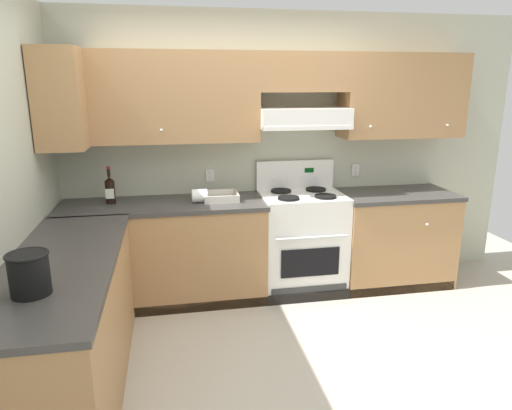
{
  "coord_description": "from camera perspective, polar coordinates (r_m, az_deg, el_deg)",
  "views": [
    {
      "loc": [
        -0.57,
        -2.72,
        1.92
      ],
      "look_at": [
        0.06,
        0.7,
        1.0
      ],
      "focal_mm": 32.46,
      "sensor_mm": 36.0,
      "label": 1
    }
  ],
  "objects": [
    {
      "name": "bowl",
      "position": [
        4.12,
        -4.37,
        0.92
      ],
      "size": [
        0.3,
        0.28,
        0.07
      ],
      "color": "beige",
      "rests_on": "counter_back_run"
    },
    {
      "name": "paper_towel_roll",
      "position": [
        4.05,
        -6.97,
        1.14
      ],
      "size": [
        0.14,
        0.12,
        0.12
      ],
      "color": "white",
      "rests_on": "counter_back_run"
    },
    {
      "name": "stove",
      "position": [
        4.38,
        5.61,
        -4.44
      ],
      "size": [
        0.76,
        0.62,
        1.2
      ],
      "color": "white",
      "rests_on": "ground_plane"
    },
    {
      "name": "wall_left",
      "position": [
        3.17,
        -29.01,
        2.36
      ],
      "size": [
        0.47,
        4.0,
        2.55
      ],
      "color": "#B7BAA3",
      "rests_on": "ground_plane"
    },
    {
      "name": "counter_back_run",
      "position": [
        4.29,
        0.14,
        -5.2
      ],
      "size": [
        3.6,
        0.65,
        0.91
      ],
      "color": "#A87A4C",
      "rests_on": "ground_plane"
    },
    {
      "name": "ground_plane",
      "position": [
        3.38,
        1.27,
        -19.84
      ],
      "size": [
        7.04,
        7.04,
        0.0
      ],
      "primitive_type": "plane",
      "color": "#B2AA99"
    },
    {
      "name": "wall_back",
      "position": [
        4.38,
        2.54,
        9.05
      ],
      "size": [
        4.68,
        0.57,
        2.55
      ],
      "color": "#B7BAA3",
      "rests_on": "ground_plane"
    },
    {
      "name": "wine_bottle",
      "position": [
        4.17,
        -17.55,
        1.86
      ],
      "size": [
        0.08,
        0.08,
        0.32
      ],
      "color": "black",
      "rests_on": "counter_back_run"
    },
    {
      "name": "counter_left_run",
      "position": [
        3.16,
        -22.08,
        -14.1
      ],
      "size": [
        0.63,
        1.91,
        0.91
      ],
      "color": "#A87A4C",
      "rests_on": "ground_plane"
    },
    {
      "name": "bucket",
      "position": [
        2.54,
        -26.17,
        -7.51
      ],
      "size": [
        0.2,
        0.2,
        0.21
      ],
      "color": "black",
      "rests_on": "counter_left_run"
    }
  ]
}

